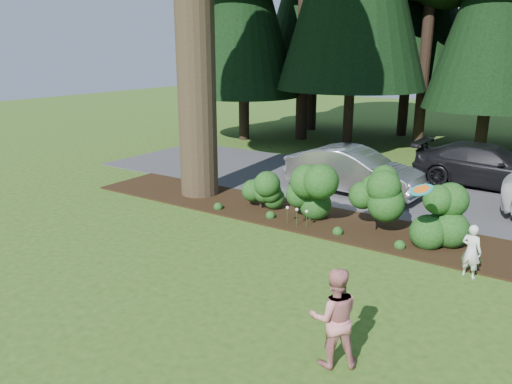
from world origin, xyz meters
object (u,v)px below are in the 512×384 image
Objects in this scene: car_dark_suv at (488,166)px; child at (471,251)px; car_silver_wagon at (353,171)px; frisbee at (421,190)px; adult at (334,317)px.

child is (1.06, -8.02, -0.17)m from car_dark_suv.
child is (4.70, -4.62, -0.20)m from car_silver_wagon.
frisbee is (-0.07, -8.15, 1.04)m from car_dark_suv.
adult is (-1.10, -4.45, 0.21)m from child.
adult is at bearing -154.42° from car_silver_wagon.
child is 4.59m from adult.
car_silver_wagon is 2.88× the size of adult.
child is 0.74× the size of adult.
car_silver_wagon is at bearing 126.92° from frisbee.
car_dark_suv reaches higher than child.
frisbee reaches higher than child.
child is at bearing -170.71° from car_dark_suv.
car_dark_suv is 4.26× the size of child.
car_dark_suv is 3.15× the size of adult.
child is at bearing 6.61° from frisbee.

